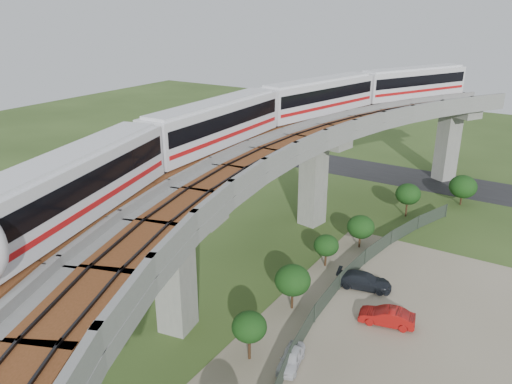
{
  "coord_description": "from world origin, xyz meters",
  "views": [
    {
      "loc": [
        21.02,
        -32.23,
        21.1
      ],
      "look_at": [
        1.88,
        -1.83,
        7.5
      ],
      "focal_mm": 35.0,
      "sensor_mm": 36.0,
      "label": 1
    }
  ],
  "objects_px": {
    "car_dark": "(364,281)",
    "metro_train": "(288,112)",
    "car_red": "(387,316)",
    "car_white": "(291,358)"
  },
  "relations": [
    {
      "from": "metro_train",
      "to": "car_red",
      "type": "relative_size",
      "value": 15.95
    },
    {
      "from": "metro_train",
      "to": "car_red",
      "type": "height_order",
      "value": "metro_train"
    },
    {
      "from": "car_red",
      "to": "car_dark",
      "type": "xyz_separation_m",
      "value": [
        -3.08,
        3.75,
        -0.01
      ]
    },
    {
      "from": "metro_train",
      "to": "car_dark",
      "type": "distance_m",
      "value": 15.51
    },
    {
      "from": "metro_train",
      "to": "car_white",
      "type": "height_order",
      "value": "metro_train"
    },
    {
      "from": "metro_train",
      "to": "car_dark",
      "type": "bearing_deg",
      "value": -23.43
    },
    {
      "from": "car_red",
      "to": "car_dark",
      "type": "height_order",
      "value": "car_red"
    },
    {
      "from": "car_white",
      "to": "car_red",
      "type": "xyz_separation_m",
      "value": [
        3.63,
        7.32,
        0.1
      ]
    },
    {
      "from": "metro_train",
      "to": "car_dark",
      "type": "relative_size",
      "value": 14.27
    },
    {
      "from": "car_dark",
      "to": "metro_train",
      "type": "bearing_deg",
      "value": 54.44
    }
  ]
}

